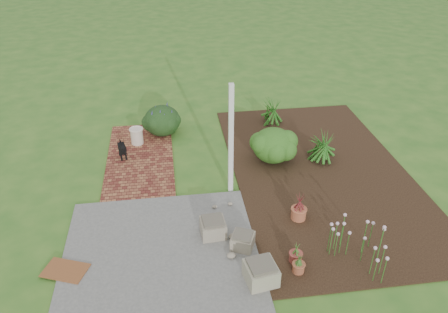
{
  "coord_description": "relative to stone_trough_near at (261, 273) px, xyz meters",
  "views": [
    {
      "loc": [
        -0.93,
        -7.63,
        5.62
      ],
      "look_at": [
        0.2,
        0.4,
        0.7
      ],
      "focal_mm": 35.0,
      "sensor_mm": 36.0,
      "label": 1
    }
  ],
  "objects": [
    {
      "name": "pink_flower_patch",
      "position": [
        1.86,
        0.18,
        0.19
      ],
      "size": [
        1.52,
        1.52,
        0.74
      ],
      "primitive_type": null,
      "rotation": [
        0.0,
        0.0,
        -0.43
      ],
      "color": "#113D0F",
      "rests_on": "garden_bed"
    },
    {
      "name": "stone_trough_far",
      "position": [
        -0.65,
        1.26,
        -0.01
      ],
      "size": [
        0.48,
        0.48,
        0.31
      ],
      "primitive_type": "cube",
      "rotation": [
        0.0,
        0.0,
        0.06
      ],
      "color": "#706354",
      "rests_on": "concrete_patio"
    },
    {
      "name": "cream_ceramic_urn",
      "position": [
        -2.18,
        5.04,
        0.04
      ],
      "size": [
        0.32,
        0.32,
        0.42
      ],
      "primitive_type": "cylinder",
      "rotation": [
        0.0,
        0.0,
        -0.04
      ],
      "color": "beige",
      "rests_on": "brick_path"
    },
    {
      "name": "veranda_post",
      "position": [
        -0.1,
        2.69,
        1.04
      ],
      "size": [
        0.1,
        0.1,
        2.5
      ],
      "primitive_type": "cube",
      "color": "white",
      "rests_on": "ground"
    },
    {
      "name": "stone_trough_near",
      "position": [
        0.0,
        0.0,
        0.0
      ],
      "size": [
        0.57,
        0.57,
        0.33
      ],
      "primitive_type": "cube",
      "rotation": [
        0.0,
        0.0,
        0.16
      ],
      "color": "gray",
      "rests_on": "concrete_patio"
    },
    {
      "name": "evergreen_shrub",
      "position": [
        1.1,
        3.78,
        0.25
      ],
      "size": [
        1.07,
        1.07,
        0.85
      ],
      "primitive_type": "ellipsoid",
      "rotation": [
        0.0,
        0.0,
        -0.07
      ],
      "color": "#104411",
      "rests_on": "garden_bed"
    },
    {
      "name": "brick_path",
      "position": [
        -2.1,
        4.34,
        -0.19
      ],
      "size": [
        1.6,
        3.5,
        0.04
      ],
      "primitive_type": "cube",
      "color": "#5D231D",
      "rests_on": "ground"
    },
    {
      "name": "agapanthus_clump_back",
      "position": [
        2.27,
        3.62,
        0.25
      ],
      "size": [
        0.99,
        0.99,
        0.85
      ],
      "primitive_type": null,
      "rotation": [
        0.0,
        0.0,
        -0.04
      ],
      "color": "#0F3B0D",
      "rests_on": "garden_bed"
    },
    {
      "name": "stone_trough_mid",
      "position": [
        -0.15,
        0.85,
        -0.04
      ],
      "size": [
        0.51,
        0.51,
        0.26
      ],
      "primitive_type": "cube",
      "rotation": [
        0.0,
        0.0,
        -0.42
      ],
      "color": "gray",
      "rests_on": "concrete_patio"
    },
    {
      "name": "coir_doormat",
      "position": [
        -3.29,
        0.68,
        -0.16
      ],
      "size": [
        0.86,
        0.71,
        0.02
      ],
      "primitive_type": "cube",
      "rotation": [
        0.0,
        0.0,
        -0.37
      ],
      "color": "brown",
      "rests_on": "concrete_patio"
    },
    {
      "name": "concrete_patio",
      "position": [
        -1.65,
        0.84,
        -0.19
      ],
      "size": [
        3.5,
        3.5,
        0.04
      ],
      "primitive_type": "cube",
      "color": "#5E5E5B",
      "rests_on": "ground"
    },
    {
      "name": "agapanthus_clump_front",
      "position": [
        1.52,
        5.72,
        0.24
      ],
      "size": [
        1.0,
        1.0,
        0.83
      ],
      "primitive_type": null,
      "rotation": [
        0.0,
        0.0,
        -0.07
      ],
      "color": "#1B3E0E",
      "rests_on": "garden_bed"
    },
    {
      "name": "ground",
      "position": [
        -0.4,
        2.59,
        -0.21
      ],
      "size": [
        80.0,
        80.0,
        0.0
      ],
      "primitive_type": "plane",
      "color": "#2E6520",
      "rests_on": "ground"
    },
    {
      "name": "terracotta_pot_small_left",
      "position": [
        0.69,
        0.12,
        -0.09
      ],
      "size": [
        0.24,
        0.24,
        0.17
      ],
      "primitive_type": "cylinder",
      "rotation": [
        0.0,
        0.0,
        0.15
      ],
      "color": "#965033",
      "rests_on": "garden_bed"
    },
    {
      "name": "terracotta_pot_bronze",
      "position": [
        1.09,
        1.51,
        -0.06
      ],
      "size": [
        0.31,
        0.31,
        0.24
      ],
      "primitive_type": "cylinder",
      "rotation": [
        0.0,
        0.0,
        -0.05
      ],
      "color": "#AB5A3A",
      "rests_on": "garden_bed"
    },
    {
      "name": "purple_flowering_bush",
      "position": [
        -1.51,
        5.57,
        0.2
      ],
      "size": [
        1.18,
        1.18,
        0.82
      ],
      "primitive_type": "ellipsoid",
      "rotation": [
        0.0,
        0.0,
        0.26
      ],
      "color": "black",
      "rests_on": "ground"
    },
    {
      "name": "garden_bed",
      "position": [
        2.1,
        3.09,
        -0.19
      ],
      "size": [
        4.0,
        7.0,
        0.03
      ],
      "primitive_type": "cube",
      "color": "black",
      "rests_on": "ground"
    },
    {
      "name": "black_dog",
      "position": [
        -2.5,
        4.32,
        0.11
      ],
      "size": [
        0.24,
        0.53,
        0.46
      ],
      "rotation": [
        0.0,
        0.0,
        0.23
      ],
      "color": "black",
      "rests_on": "brick_path"
    },
    {
      "name": "terracotta_pot_small_right",
      "position": [
        0.71,
        0.37,
        -0.08
      ],
      "size": [
        0.24,
        0.24,
        0.19
      ],
      "primitive_type": "cylinder",
      "rotation": [
        0.0,
        0.0,
        -0.09
      ],
      "color": "brown",
      "rests_on": "garden_bed"
    }
  ]
}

